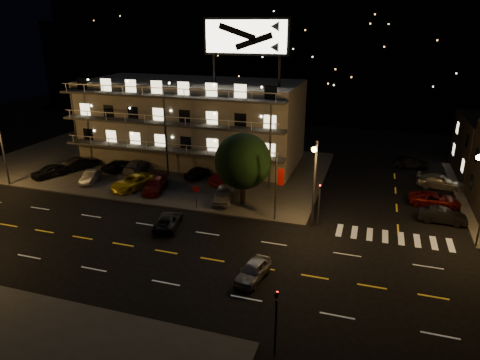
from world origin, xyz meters
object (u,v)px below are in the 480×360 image
(tree, at_px, (242,163))
(road_car_east, at_px, (253,271))
(lot_car_7, at_px, (138,165))
(road_car_west, at_px, (168,221))
(side_car_0, at_px, (443,216))
(lot_car_2, at_px, (134,182))
(lot_car_4, at_px, (223,195))

(tree, bearing_deg, road_car_east, -69.38)
(lot_car_7, bearing_deg, road_car_west, 126.07)
(tree, relative_size, side_car_0, 1.73)
(road_car_west, bearing_deg, side_car_0, -172.26)
(lot_car_7, height_order, road_car_east, lot_car_7)
(lot_car_2, relative_size, lot_car_4, 1.18)
(lot_car_2, height_order, side_car_0, lot_car_2)
(tree, bearing_deg, road_car_west, -124.96)
(lot_car_7, distance_m, road_car_west, 16.51)
(lot_car_4, xyz_separation_m, side_car_0, (20.91, 1.83, -0.23))
(road_car_east, bearing_deg, road_car_west, 158.55)
(lot_car_4, bearing_deg, road_car_west, -123.31)
(side_car_0, xyz_separation_m, road_car_west, (-23.74, -8.57, -0.09))
(side_car_0, relative_size, road_car_west, 0.96)
(lot_car_2, bearing_deg, side_car_0, 21.43)
(side_car_0, height_order, road_car_west, side_car_0)
(lot_car_2, xyz_separation_m, lot_car_4, (10.70, -0.55, 0.03))
(road_car_east, xyz_separation_m, road_car_west, (-9.61, 5.70, -0.05))
(lot_car_2, bearing_deg, road_car_west, -23.69)
(lot_car_2, relative_size, lot_car_7, 1.06)
(lot_car_4, bearing_deg, tree, -4.95)
(lot_car_2, relative_size, road_car_east, 1.38)
(tree, bearing_deg, lot_car_4, -174.40)
(tree, distance_m, lot_car_2, 13.23)
(tree, xyz_separation_m, lot_car_4, (-2.02, -0.20, -3.57))
(lot_car_4, distance_m, road_car_east, 14.17)
(lot_car_4, xyz_separation_m, lot_car_7, (-13.35, 5.98, -0.04))
(tree, bearing_deg, lot_car_2, 178.40)
(lot_car_7, distance_m, road_car_east, 27.28)
(lot_car_7, bearing_deg, lot_car_2, 112.49)
(lot_car_2, height_order, road_car_east, lot_car_2)
(lot_car_4, height_order, side_car_0, lot_car_4)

